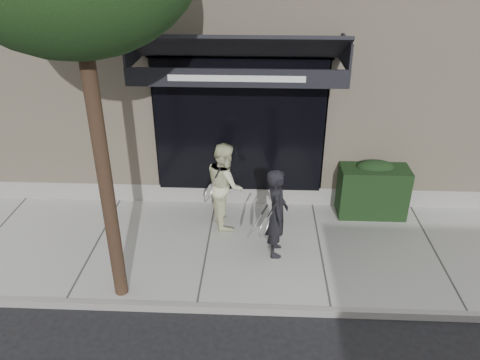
{
  "coord_description": "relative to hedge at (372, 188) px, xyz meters",
  "views": [
    {
      "loc": [
        -1.11,
        -6.84,
        5.02
      ],
      "look_at": [
        -1.45,
        0.6,
        1.12
      ],
      "focal_mm": 35.0,
      "sensor_mm": 36.0,
      "label": 1
    }
  ],
  "objects": [
    {
      "name": "pedestrian_front",
      "position": [
        -1.91,
        -1.42,
        0.26
      ],
      "size": [
        0.69,
        0.79,
        1.59
      ],
      "color": "black",
      "rests_on": "sidewalk"
    },
    {
      "name": "curb",
      "position": [
        -1.1,
        -2.8,
        -0.59
      ],
      "size": [
        20.0,
        0.1,
        0.14
      ],
      "primitive_type": "cube",
      "color": "gray",
      "rests_on": "ground"
    },
    {
      "name": "ground",
      "position": [
        -1.1,
        -1.25,
        -0.66
      ],
      "size": [
        80.0,
        80.0,
        0.0
      ],
      "primitive_type": "plane",
      "color": "black",
      "rests_on": "ground"
    },
    {
      "name": "building_facade",
      "position": [
        -1.11,
        3.71,
        2.08
      ],
      "size": [
        14.3,
        8.04,
        5.64
      ],
      "color": "#C1B093",
      "rests_on": "ground"
    },
    {
      "name": "hedge",
      "position": [
        0.0,
        0.0,
        0.0
      ],
      "size": [
        1.3,
        0.7,
        1.14
      ],
      "color": "black",
      "rests_on": "sidewalk"
    },
    {
      "name": "pedestrian_back",
      "position": [
        -2.84,
        -0.49,
        0.28
      ],
      "size": [
        0.83,
        0.95,
        1.64
      ],
      "color": "beige",
      "rests_on": "sidewalk"
    },
    {
      "name": "sidewalk",
      "position": [
        -1.1,
        -1.25,
        -0.6
      ],
      "size": [
        20.0,
        3.0,
        0.12
      ],
      "primitive_type": "cube",
      "color": "#A3A29D",
      "rests_on": "ground"
    }
  ]
}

